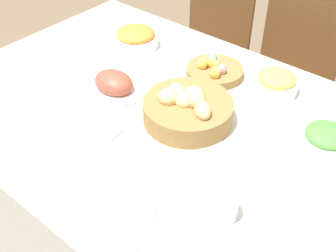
# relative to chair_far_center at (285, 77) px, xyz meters

# --- Properties ---
(dining_table) EXTENTS (1.86, 1.14, 0.78)m
(dining_table) POSITION_rel_chair_far_center_xyz_m (0.03, -0.89, -0.11)
(dining_table) COLOR silver
(dining_table) RESTS_ON ground
(chair_far_center) EXTENTS (0.42, 0.42, 0.92)m
(chair_far_center) POSITION_rel_chair_far_center_xyz_m (0.00, 0.00, 0.00)
(chair_far_center) COLOR brown
(chair_far_center) RESTS_ON ground
(chair_far_left) EXTENTS (0.43, 0.43, 0.92)m
(chair_far_left) POSITION_rel_chair_far_center_xyz_m (-0.50, -0.00, 0.00)
(chair_far_left) COLOR brown
(chair_far_left) RESTS_ON ground
(bread_basket) EXTENTS (0.31, 0.31, 0.12)m
(bread_basket) POSITION_rel_chair_far_center_xyz_m (0.03, -0.87, 0.32)
(bread_basket) COLOR olive
(bread_basket) RESTS_ON dining_table
(egg_basket) EXTENTS (0.23, 0.23, 0.08)m
(egg_basket) POSITION_rel_chair_far_center_xyz_m (-0.06, -0.58, 0.30)
(egg_basket) COLOR olive
(egg_basket) RESTS_ON dining_table
(ham_platter) EXTENTS (0.25, 0.17, 0.08)m
(ham_platter) POSITION_rel_chair_far_center_xyz_m (-0.29, -0.90, 0.30)
(ham_platter) COLOR white
(ham_platter) RESTS_ON dining_table
(pineapple_bowl) EXTENTS (0.17, 0.17, 0.08)m
(pineapple_bowl) POSITION_rel_chair_far_center_xyz_m (0.18, -0.52, 0.31)
(pineapple_bowl) COLOR silver
(pineapple_bowl) RESTS_ON dining_table
(green_salad_bowl) EXTENTS (0.16, 0.16, 0.08)m
(green_salad_bowl) POSITION_rel_chair_far_center_xyz_m (0.45, -0.70, 0.31)
(green_salad_bowl) COLOR white
(green_salad_bowl) RESTS_ON dining_table
(carrot_bowl) EXTENTS (0.20, 0.20, 0.09)m
(carrot_bowl) POSITION_rel_chair_far_center_xyz_m (-0.46, -0.60, 0.31)
(carrot_bowl) COLOR white
(carrot_bowl) RESTS_ON dining_table
(dinner_plate) EXTENTS (0.25, 0.25, 0.01)m
(dinner_plate) POSITION_rel_chair_far_center_xyz_m (0.10, -1.31, 0.28)
(dinner_plate) COLOR white
(dinner_plate) RESTS_ON dining_table
(fork) EXTENTS (0.01, 0.19, 0.00)m
(fork) POSITION_rel_chair_far_center_xyz_m (-0.05, -1.31, 0.28)
(fork) COLOR #B7B7BC
(fork) RESTS_ON dining_table
(knife) EXTENTS (0.01, 0.19, 0.00)m
(knife) POSITION_rel_chair_far_center_xyz_m (0.25, -1.31, 0.28)
(knife) COLOR #B7B7BC
(knife) RESTS_ON dining_table
(spoon) EXTENTS (0.01, 0.19, 0.00)m
(spoon) POSITION_rel_chair_far_center_xyz_m (0.28, -1.31, 0.28)
(spoon) COLOR #B7B7BC
(spoon) RESTS_ON dining_table
(drinking_cup) EXTENTS (0.08, 0.08, 0.07)m
(drinking_cup) POSITION_rel_chair_far_center_xyz_m (0.35, -1.14, 0.31)
(drinking_cup) COLOR silver
(drinking_cup) RESTS_ON dining_table
(butter_dish) EXTENTS (0.11, 0.07, 0.03)m
(butter_dish) POSITION_rel_chair_far_center_xyz_m (-0.15, -1.09, 0.29)
(butter_dish) COLOR white
(butter_dish) RESTS_ON dining_table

